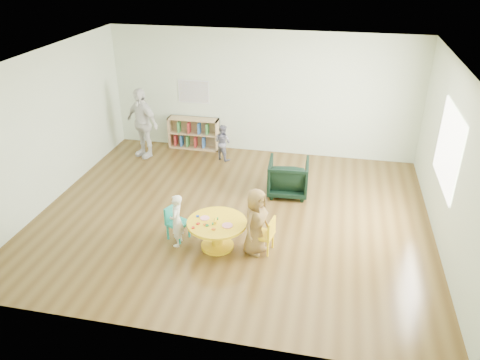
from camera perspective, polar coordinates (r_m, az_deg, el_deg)
The scene contains 11 objects.
room at distance 7.77m, azimuth -0.84°, elevation 7.75°, with size 7.10×7.00×2.80m.
activity_table at distance 7.57m, azimuth -2.82°, elevation -6.05°, with size 0.96×0.96×0.53m.
kid_chair_left at distance 7.88m, azimuth -7.83°, elevation -5.00°, with size 0.41×0.41×0.59m.
kid_chair_right at distance 7.49m, azimuth 3.15°, elevation -6.59°, with size 0.37×0.37×0.60m.
bookshelf at distance 11.29m, azimuth -5.68°, elevation 5.70°, with size 1.20×0.30×0.75m.
alphabet_poster at distance 11.08m, azimuth -5.66°, elevation 10.67°, with size 0.74×0.01×0.54m.
armchair at distance 9.18m, azimuth 5.90°, elevation 0.36°, with size 0.76×0.79×0.72m, color black.
child_left at distance 7.63m, azimuth -7.73°, elevation -4.92°, with size 0.33×0.22×0.91m, color silver.
child_right at distance 7.34m, azimuth 1.92°, elevation -5.10°, with size 0.55×0.36×1.12m, color gold.
toddler at distance 10.60m, azimuth -2.12°, elevation 4.63°, with size 0.40×0.31×0.83m, color #17193B.
adult_caretaker at distance 10.87m, azimuth -11.86°, elevation 6.84°, with size 0.94×0.39×1.61m, color white.
Camera 1 is at (1.64, -7.14, 4.48)m, focal length 35.00 mm.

